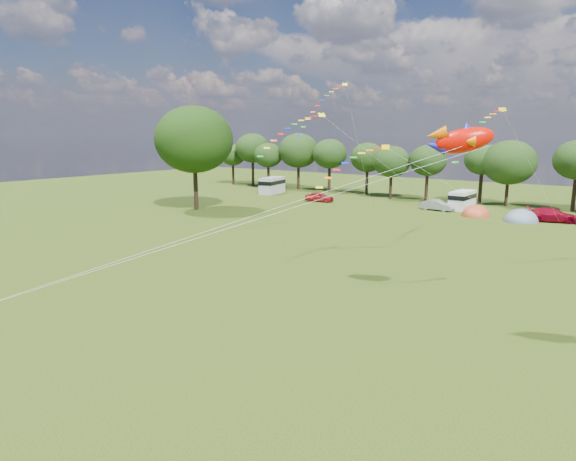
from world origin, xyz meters
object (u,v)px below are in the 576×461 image
Objects in this scene: car_c at (552,215)px; campervan_c at (462,199)px; fish_kite at (459,140)px; big_tree at (194,140)px; car_a at (319,197)px; tent_orange at (476,216)px; tent_greyblue at (521,221)px; car_b at (437,205)px; campervan_a at (272,185)px.

car_c is 1.04× the size of campervan_c.
fish_kite reaches higher than car_c.
big_tree is at bearing 130.25° from fish_kite.
big_tree is at bearing 128.74° from campervan_c.
big_tree is 19.99m from car_a.
tent_orange is at bearing 83.35° from car_c.
big_tree is 2.56× the size of car_c.
campervan_c reaches higher than tent_greyblue.
tent_greyblue is at bearing 108.34° from car_c.
campervan_c is 9.76m from tent_greyblue.
car_b is 1.16× the size of fish_kite.
campervan_a is at bearing 98.80° from big_tree.
car_b is at bearing 35.45° from big_tree.
big_tree is 3.38× the size of car_b.
car_c is at bearing -103.88° from campervan_a.
big_tree is 32.39m from car_b.
car_c reaches higher than car_a.
campervan_c reaches higher than car_a.
car_c is 8.15m from tent_orange.
car_b is 1.07× the size of tent_orange.
car_a is at bearing 106.97° from campervan_c.
big_tree reaches higher than car_b.
car_b is at bearing 168.62° from tent_greyblue.
car_b is 10.69m from tent_greyblue.
big_tree is at bearing 101.17° from car_c.
car_b is at bearing 86.30° from fish_kite.
campervan_c is at bearing 147.96° from tent_greyblue.
tent_orange is (5.28, -1.28, -0.67)m from car_b.
campervan_c is (27.75, 21.18, -7.72)m from big_tree.
tent_orange is at bearing -106.11° from campervan_a.
car_b is at bearing -95.75° from car_a.
campervan_a is (-28.54, 1.52, 0.74)m from car_b.
tent_greyblue is (5.18, -0.82, -0.00)m from tent_orange.
car_a is 1.26× the size of fish_kite.
fish_kite reaches higher than tent_greyblue.
car_b is 40.33m from fish_kite.
fish_kite is (3.45, -34.74, 9.38)m from tent_greyblue.
tent_orange is (21.96, 0.97, -0.69)m from car_a.
tent_orange is at bearing -100.91° from car_a.
big_tree reaches higher than campervan_c.
campervan_c is at bearing 37.35° from big_tree.
tent_orange is (33.82, -2.81, -1.42)m from campervan_a.
car_b is at bearing 75.15° from car_c.
car_c is (30.01, 1.94, 0.07)m from car_a.
car_c reaches higher than tent_greyblue.
big_tree is at bearing 127.69° from car_b.
fish_kite is at bearing -25.38° from big_tree.
tent_greyblue is at bearing 71.29° from fish_kite.
tent_greyblue is (10.46, -2.10, -0.67)m from car_b.
car_c is at bearing -99.74° from car_a.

